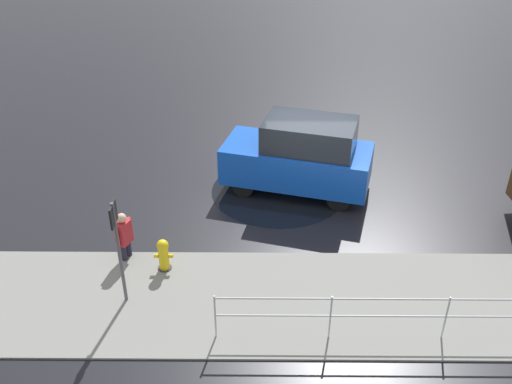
# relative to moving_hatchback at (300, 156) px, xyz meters

# --- Properties ---
(ground_plane) EXTENTS (60.00, 60.00, 0.00)m
(ground_plane) POSITION_rel_moving_hatchback_xyz_m (-0.34, 0.34, -1.03)
(ground_plane) COLOR black
(kerb_strip) EXTENTS (24.00, 3.20, 0.04)m
(kerb_strip) POSITION_rel_moving_hatchback_xyz_m (-0.34, 4.54, -1.01)
(kerb_strip) COLOR slate
(kerb_strip) RESTS_ON ground
(moving_hatchback) EXTENTS (4.21, 2.67, 2.06)m
(moving_hatchback) POSITION_rel_moving_hatchback_xyz_m (0.00, 0.00, 0.00)
(moving_hatchback) COLOR blue
(moving_hatchback) RESTS_ON ground
(fire_hydrant) EXTENTS (0.42, 0.31, 0.80)m
(fire_hydrant) POSITION_rel_moving_hatchback_xyz_m (3.18, 3.52, -0.63)
(fire_hydrant) COLOR gold
(fire_hydrant) RESTS_ON ground
(pedestrian) EXTENTS (0.36, 0.53, 1.22)m
(pedestrian) POSITION_rel_moving_hatchback_xyz_m (4.10, 3.13, -0.34)
(pedestrian) COLOR #B2262D
(pedestrian) RESTS_ON ground
(metal_railing) EXTENTS (6.49, 0.04, 1.05)m
(metal_railing) POSITION_rel_moving_hatchback_xyz_m (-1.33, 5.57, -0.30)
(metal_railing) COLOR #B7BABF
(metal_railing) RESTS_ON ground
(sign_post) EXTENTS (0.07, 0.44, 2.40)m
(sign_post) POSITION_rel_moving_hatchback_xyz_m (3.82, 4.55, 0.55)
(sign_post) COLOR #4C4C51
(sign_post) RESTS_ON ground
(puddle_patch) EXTENTS (3.65, 3.65, 0.01)m
(puddle_patch) POSITION_rel_moving_hatchback_xyz_m (0.57, 0.10, -1.02)
(puddle_patch) COLOR black
(puddle_patch) RESTS_ON ground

